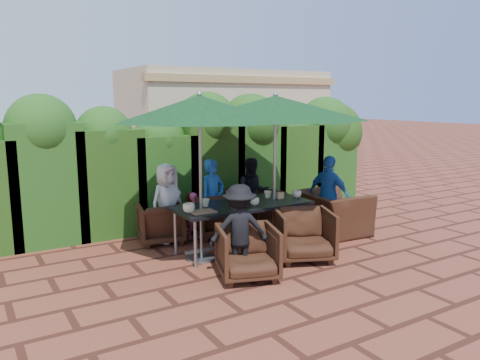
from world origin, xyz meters
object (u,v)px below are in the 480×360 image
umbrella_left (200,109)px  chair_near_right (304,232)px  umbrella_right (275,108)px  chair_far_mid (215,212)px  chair_end_right (333,206)px  chair_far_right (257,207)px  chair_near_left (248,250)px  chair_far_left (161,221)px  dining_table (242,208)px

umbrella_left → chair_near_right: umbrella_left is taller
umbrella_left → umbrella_right: same height
umbrella_right → chair_far_mid: bearing=121.5°
chair_end_right → chair_far_mid: bearing=66.8°
umbrella_right → chair_far_mid: (-0.58, 0.95, -1.79)m
chair_end_right → chair_far_right: bearing=47.5°
chair_far_mid → chair_near_left: (-0.58, -1.99, -0.03)m
chair_far_left → chair_near_right: size_ratio=0.88×
dining_table → chair_far_mid: (0.03, 0.95, -0.25)m
dining_table → chair_near_right: bearing=-56.8°
umbrella_right → chair_far_mid: 2.11m
umbrella_left → dining_table: bearing=4.5°
chair_near_left → chair_near_right: chair_near_right is taller
chair_near_left → chair_near_right: (1.11, 0.20, 0.03)m
chair_near_right → dining_table: bearing=146.9°
umbrella_right → chair_end_right: umbrella_right is taller
umbrella_left → umbrella_right: size_ratio=0.85×
umbrella_right → chair_far_mid: size_ratio=3.45×
umbrella_left → chair_near_left: size_ratio=3.17×
umbrella_left → chair_far_right: 2.69m
chair_far_right → dining_table: bearing=36.2°
chair_far_left → chair_near_right: chair_near_right is taller
umbrella_right → chair_near_right: (-0.05, -0.85, -1.80)m
chair_near_left → dining_table: bearing=80.6°
umbrella_left → chair_near_left: (0.19, -0.98, -1.82)m
chair_far_right → chair_near_left: same height
chair_far_left → chair_near_left: size_ratio=0.94×
chair_far_left → chair_near_right: 2.41m
dining_table → chair_near_left: bearing=-118.1°
chair_far_mid → chair_end_right: (1.84, -0.97, 0.08)m
chair_far_left → chair_far_mid: size_ratio=0.87×
chair_far_right → chair_near_left: 2.52m
dining_table → umbrella_left: 1.71m
chair_end_right → dining_table: bearing=93.9°
umbrella_left → chair_end_right: bearing=0.7°
chair_far_mid → chair_far_right: 0.91m
chair_near_left → chair_end_right: bearing=41.4°
chair_far_left → chair_near_left: (0.39, -2.09, 0.02)m
dining_table → chair_near_left: size_ratio=2.79×
umbrella_right → chair_near_left: (-1.16, -1.05, -1.83)m
dining_table → chair_far_right: (0.93, 0.99, -0.29)m
dining_table → chair_near_right: 1.04m
chair_far_mid → chair_end_right: chair_end_right is taller
chair_near_right → chair_end_right: chair_end_right is taller
chair_far_mid → chair_near_left: bearing=80.3°
chair_near_left → umbrella_right: bearing=60.6°
umbrella_left → chair_near_left: 2.08m
umbrella_left → chair_near_right: size_ratio=2.97×
chair_near_right → chair_far_mid: bearing=130.0°
chair_near_left → chair_far_mid: bearing=92.3°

